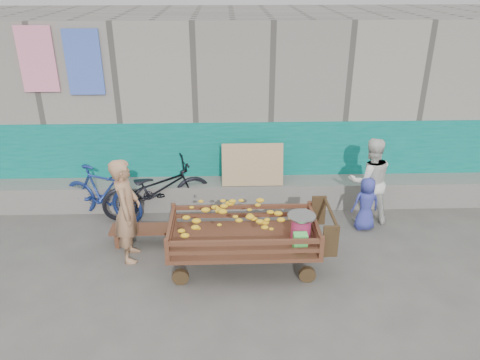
{
  "coord_description": "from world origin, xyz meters",
  "views": [
    {
      "loc": [
        -0.13,
        -4.79,
        3.77
      ],
      "look_at": [
        0.06,
        1.2,
        1.0
      ],
      "focal_mm": 35.0,
      "sensor_mm": 36.0,
      "label": 1
    }
  ],
  "objects_px": {
    "bench": "(147,232)",
    "woman": "(369,181)",
    "banana_cart": "(240,227)",
    "vendor_man": "(127,211)",
    "bicycle_blue": "(103,193)",
    "bicycle_dark": "(157,189)",
    "child": "(366,204)"
  },
  "relations": [
    {
      "from": "bench",
      "to": "woman",
      "type": "distance_m",
      "value": 3.5
    },
    {
      "from": "banana_cart",
      "to": "bench",
      "type": "distance_m",
      "value": 1.56
    },
    {
      "from": "banana_cart",
      "to": "vendor_man",
      "type": "distance_m",
      "value": 1.56
    },
    {
      "from": "bicycle_blue",
      "to": "vendor_man",
      "type": "bearing_deg",
      "value": -126.44
    },
    {
      "from": "woman",
      "to": "bicycle_dark",
      "type": "bearing_deg",
      "value": -7.8
    },
    {
      "from": "woman",
      "to": "banana_cart",
      "type": "bearing_deg",
      "value": 27.96
    },
    {
      "from": "bench",
      "to": "vendor_man",
      "type": "xyz_separation_m",
      "value": [
        -0.17,
        -0.36,
        0.56
      ]
    },
    {
      "from": "bicycle_dark",
      "to": "bicycle_blue",
      "type": "bearing_deg",
      "value": 77.19
    },
    {
      "from": "banana_cart",
      "to": "bicycle_blue",
      "type": "distance_m",
      "value": 2.6
    },
    {
      "from": "bench",
      "to": "vendor_man",
      "type": "height_order",
      "value": "vendor_man"
    },
    {
      "from": "banana_cart",
      "to": "woman",
      "type": "relative_size",
      "value": 1.53
    },
    {
      "from": "banana_cart",
      "to": "child",
      "type": "relative_size",
      "value": 2.5
    },
    {
      "from": "vendor_man",
      "to": "bicycle_blue",
      "type": "distance_m",
      "value": 1.36
    },
    {
      "from": "bench",
      "to": "bicycle_blue",
      "type": "xyz_separation_m",
      "value": [
        -0.8,
        0.8,
        0.25
      ]
    },
    {
      "from": "banana_cart",
      "to": "child",
      "type": "distance_m",
      "value": 2.2
    },
    {
      "from": "vendor_man",
      "to": "woman",
      "type": "relative_size",
      "value": 1.06
    },
    {
      "from": "child",
      "to": "bicycle_dark",
      "type": "relative_size",
      "value": 0.49
    },
    {
      "from": "vendor_man",
      "to": "woman",
      "type": "height_order",
      "value": "vendor_man"
    },
    {
      "from": "banana_cart",
      "to": "woman",
      "type": "height_order",
      "value": "woman"
    },
    {
      "from": "woman",
      "to": "child",
      "type": "height_order",
      "value": "woman"
    },
    {
      "from": "child",
      "to": "bicycle_dark",
      "type": "bearing_deg",
      "value": -17.31
    },
    {
      "from": "banana_cart",
      "to": "vendor_man",
      "type": "xyz_separation_m",
      "value": [
        -1.53,
        0.28,
        0.12
      ]
    },
    {
      "from": "bench",
      "to": "bicycle_dark",
      "type": "xyz_separation_m",
      "value": [
        0.06,
        0.88,
        0.27
      ]
    },
    {
      "from": "child",
      "to": "bench",
      "type": "bearing_deg",
      "value": -2.14
    },
    {
      "from": "bench",
      "to": "woman",
      "type": "height_order",
      "value": "woman"
    },
    {
      "from": "bicycle_dark",
      "to": "woman",
      "type": "bearing_deg",
      "value": -113.14
    },
    {
      "from": "woman",
      "to": "bicycle_dark",
      "type": "relative_size",
      "value": 0.8
    },
    {
      "from": "bicycle_blue",
      "to": "child",
      "type": "bearing_deg",
      "value": -71.61
    },
    {
      "from": "bench",
      "to": "woman",
      "type": "xyz_separation_m",
      "value": [
        3.41,
        0.57,
        0.51
      ]
    },
    {
      "from": "child",
      "to": "bicycle_blue",
      "type": "bearing_deg",
      "value": -14.28
    },
    {
      "from": "vendor_man",
      "to": "banana_cart",
      "type": "bearing_deg",
      "value": -103.59
    },
    {
      "from": "banana_cart",
      "to": "bicycle_dark",
      "type": "relative_size",
      "value": 1.22
    }
  ]
}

